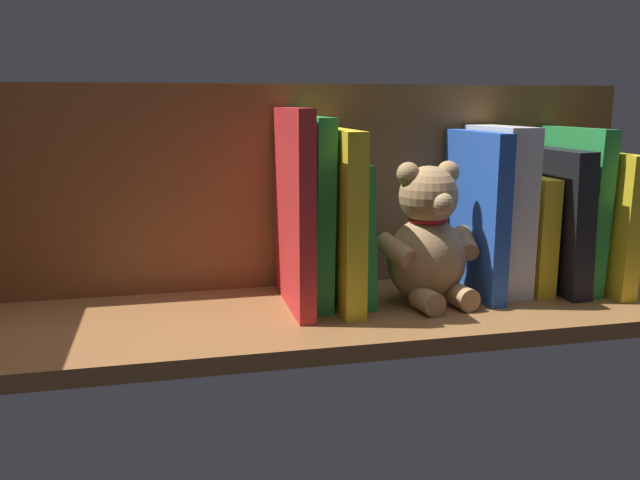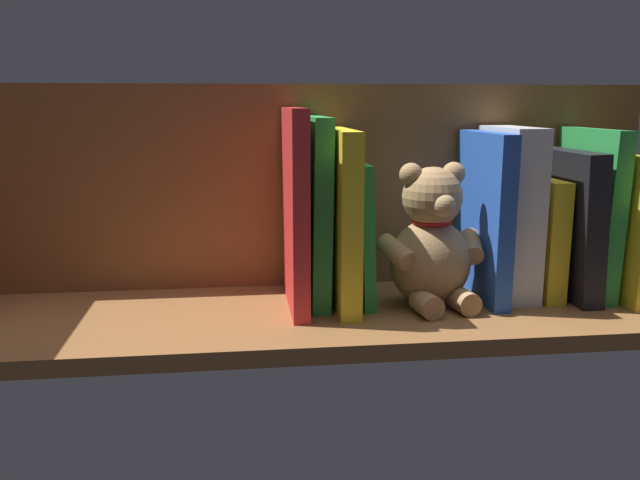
% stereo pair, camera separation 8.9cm
% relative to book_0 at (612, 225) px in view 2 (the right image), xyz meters
% --- Properties ---
extents(ground_plane, '(1.04, 0.30, 0.02)m').
position_rel_book_0_xyz_m(ground_plane, '(0.43, 0.02, -0.11)').
color(ground_plane, brown).
extents(shelf_back_panel, '(1.04, 0.02, 0.30)m').
position_rel_book_0_xyz_m(shelf_back_panel, '(0.43, -0.11, 0.05)').
color(shelf_back_panel, brown).
rests_on(shelf_back_panel, ground_plane).
extents(book_0, '(0.03, 0.19, 0.21)m').
position_rel_book_0_xyz_m(book_0, '(0.00, 0.00, 0.00)').
color(book_0, yellow).
rests_on(book_0, ground_plane).
extents(book_1, '(0.03, 0.17, 0.24)m').
position_rel_book_0_xyz_m(book_1, '(0.03, -0.01, 0.02)').
color(book_1, green).
rests_on(book_1, ground_plane).
extents(book_2, '(0.04, 0.18, 0.21)m').
position_rel_book_0_xyz_m(book_2, '(0.07, -0.01, 0.00)').
color(book_2, black).
rests_on(book_2, ground_plane).
extents(book_3, '(0.03, 0.15, 0.17)m').
position_rel_book_0_xyz_m(book_3, '(0.10, -0.02, -0.02)').
color(book_3, yellow).
rests_on(book_3, ground_plane).
extents(dictionary_thick_white, '(0.05, 0.15, 0.24)m').
position_rel_book_0_xyz_m(dictionary_thick_white, '(0.15, -0.02, 0.02)').
color(dictionary_thick_white, white).
rests_on(dictionary_thick_white, ground_plane).
extents(book_4, '(0.02, 0.18, 0.24)m').
position_rel_book_0_xyz_m(book_4, '(0.19, -0.01, 0.02)').
color(book_4, blue).
rests_on(book_4, ground_plane).
extents(teddy_bear, '(0.16, 0.14, 0.20)m').
position_rel_book_0_xyz_m(teddy_bear, '(0.28, 0.02, -0.02)').
color(teddy_bear, tan).
rests_on(teddy_bear, ground_plane).
extents(book_5, '(0.02, 0.15, 0.20)m').
position_rel_book_0_xyz_m(book_5, '(0.37, -0.02, -0.00)').
color(book_5, green).
rests_on(book_5, ground_plane).
extents(book_6, '(0.03, 0.19, 0.24)m').
position_rel_book_0_xyz_m(book_6, '(0.40, -0.00, 0.02)').
color(book_6, yellow).
rests_on(book_6, ground_plane).
extents(book_7, '(0.03, 0.15, 0.26)m').
position_rel_book_0_xyz_m(book_7, '(0.43, -0.02, 0.03)').
color(book_7, green).
rests_on(book_7, ground_plane).
extents(book_8, '(0.02, 0.19, 0.27)m').
position_rel_book_0_xyz_m(book_8, '(0.46, -0.00, 0.03)').
color(book_8, red).
rests_on(book_8, ground_plane).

